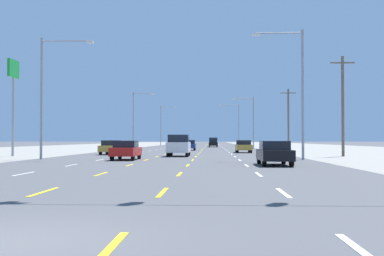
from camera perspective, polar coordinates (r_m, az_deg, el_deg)
ground_plane at (r=73.41m, az=-0.17°, el=-2.55°), size 572.00×572.00×0.00m
lot_apron_left at (r=78.48m, az=-18.55°, el=-2.39°), size 28.00×440.00×0.01m
lot_apron_right at (r=76.44m, az=18.72°, el=-2.42°), size 28.00×440.00×0.01m
lane_markings at (r=111.88m, az=0.69°, el=-2.13°), size 10.64×227.60×0.01m
signal_span_wire at (r=16.25m, az=-9.21°, el=14.05°), size 26.80×0.52×9.96m
sedan_far_right_nearest at (r=29.91m, az=9.50°, el=-2.83°), size 1.80×4.50×1.46m
sedan_inner_left_near at (r=37.80m, az=-7.63°, el=-2.53°), size 1.80×4.50×1.46m
suv_center_turn_mid at (r=45.40m, az=-1.54°, el=-1.99°), size 1.98×4.90×1.98m
sedan_far_left_midfar at (r=51.35m, az=-9.32°, el=-2.20°), size 1.80×4.50×1.46m
sedan_far_right_far at (r=58.21m, az=5.97°, el=-2.11°), size 1.80×4.50×1.46m
sedan_center_turn_farther at (r=70.45m, az=-0.32°, el=-1.98°), size 1.80×4.50×1.46m
suv_inner_left_farthest at (r=91.41m, az=-1.79°, el=-1.66°), size 1.98×4.90×1.98m
sedan_inner_right_distant_a at (r=99.53m, az=2.47°, el=-1.79°), size 1.80×4.50×1.46m
suv_inner_right_distant_b at (r=109.25m, az=2.47°, el=-1.61°), size 1.98×4.90×1.98m
pole_sign_left_row_1 at (r=48.88m, az=-19.97°, el=4.98°), size 0.24×2.25×8.96m
streetlight_left_row_0 at (r=40.28m, az=-16.44°, el=4.39°), size 4.18×0.26×9.51m
streetlight_right_row_0 at (r=38.74m, az=12.13°, el=4.91°), size 3.92×0.26×9.99m
streetlight_left_row_1 at (r=84.01m, az=-6.59°, el=1.38°), size 3.55×0.26×9.62m
streetlight_right_row_1 at (r=83.24m, az=6.86°, el=1.08°), size 3.64×0.26×8.71m
streetlight_left_row_2 at (r=128.59m, az=-3.46°, el=0.61°), size 4.07×0.26×10.29m
streetlight_right_row_2 at (r=128.11m, az=5.19°, el=0.78°), size 5.12×0.26×10.74m
utility_pole_right_row_0 at (r=47.28m, az=17.04°, el=2.66°), size 2.20×0.26×9.20m
utility_pole_right_row_1 at (r=72.78m, az=11.08°, el=1.13°), size 2.20×0.26×8.91m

